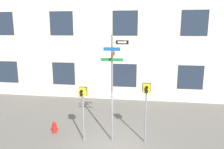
% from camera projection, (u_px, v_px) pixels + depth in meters
% --- Properties ---
extents(building_facade, '(24.00, 0.63, 11.55)m').
position_uv_depth(building_facade, '(126.00, 23.00, 15.98)').
color(building_facade, beige).
rests_on(building_facade, ground_plane).
extents(street_sign_pole, '(1.26, 0.83, 5.12)m').
position_uv_depth(street_sign_pole, '(113.00, 80.00, 10.09)').
color(street_sign_pole, slate).
rests_on(street_sign_pole, ground_plane).
extents(pedestrian_signal_left, '(0.39, 0.40, 2.69)m').
position_uv_depth(pedestrian_signal_left, '(83.00, 99.00, 10.30)').
color(pedestrian_signal_left, slate).
rests_on(pedestrian_signal_left, ground_plane).
extents(pedestrian_signal_right, '(0.39, 0.40, 2.92)m').
position_uv_depth(pedestrian_signal_right, '(146.00, 97.00, 10.10)').
color(pedestrian_signal_right, slate).
rests_on(pedestrian_signal_right, ground_plane).
extents(fire_hydrant, '(0.40, 0.24, 0.62)m').
position_uv_depth(fire_hydrant, '(54.00, 127.00, 11.46)').
color(fire_hydrant, red).
rests_on(fire_hydrant, ground_plane).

